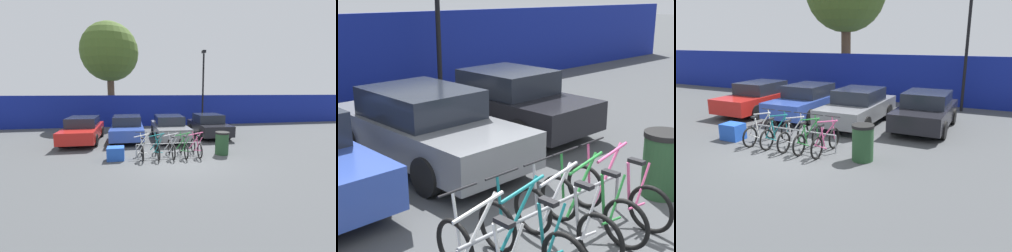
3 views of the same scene
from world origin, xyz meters
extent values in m
plane|color=#424447|center=(0.00, 0.00, 0.00)|extent=(120.00, 120.00, 0.00)
cube|color=navy|center=(0.00, 9.50, 1.26)|extent=(36.00, 0.16, 2.51)
cylinder|color=gray|center=(-0.33, 0.68, 0.55)|extent=(2.92, 0.04, 0.04)
cylinder|color=gray|center=(-1.78, 0.68, 0.28)|extent=(0.04, 0.04, 0.55)
cylinder|color=gray|center=(1.13, 0.68, 0.28)|extent=(0.04, 0.04, 0.55)
torus|color=black|center=(-1.53, 0.00, 0.33)|extent=(0.06, 0.66, 0.66)
torus|color=black|center=(-1.53, 1.05, 0.33)|extent=(0.06, 0.66, 0.66)
cylinder|color=silver|center=(-1.53, 0.68, 0.65)|extent=(0.60, 0.04, 0.76)
cylinder|color=silver|center=(-1.53, 0.63, 0.96)|extent=(0.68, 0.04, 0.16)
cylinder|color=silver|center=(-1.53, 0.35, 0.59)|extent=(0.14, 0.04, 0.63)
cylinder|color=silver|center=(-1.53, 0.15, 0.61)|extent=(0.32, 0.03, 0.58)
cylinder|color=silver|center=(-1.53, 0.20, 0.31)|extent=(0.40, 0.03, 0.08)
cylinder|color=silver|center=(-1.53, 1.01, 0.68)|extent=(0.12, 0.04, 0.69)
cylinder|color=black|center=(-1.53, 0.97, 1.04)|extent=(0.52, 0.03, 0.03)
cube|color=black|center=(-1.53, 0.25, 0.93)|extent=(0.10, 0.22, 0.05)
torus|color=black|center=(-0.88, 0.00, 0.33)|extent=(0.06, 0.66, 0.66)
torus|color=black|center=(-0.88, 1.05, 0.33)|extent=(0.06, 0.66, 0.66)
cylinder|color=#197A7F|center=(-0.88, 0.68, 0.65)|extent=(0.60, 0.04, 0.76)
cylinder|color=#197A7F|center=(-0.88, 0.63, 0.96)|extent=(0.68, 0.04, 0.16)
cylinder|color=#197A7F|center=(-0.88, 0.35, 0.59)|extent=(0.14, 0.04, 0.63)
cylinder|color=#197A7F|center=(-0.88, 0.15, 0.61)|extent=(0.32, 0.03, 0.58)
cylinder|color=#197A7F|center=(-0.88, 0.20, 0.31)|extent=(0.40, 0.03, 0.08)
cylinder|color=#197A7F|center=(-0.88, 1.01, 0.68)|extent=(0.12, 0.04, 0.69)
cylinder|color=black|center=(-0.88, 0.97, 1.04)|extent=(0.52, 0.03, 0.03)
cube|color=black|center=(-0.88, 0.25, 0.93)|extent=(0.10, 0.22, 0.05)
torus|color=black|center=(-0.25, 0.00, 0.33)|extent=(0.06, 0.66, 0.66)
torus|color=black|center=(-0.25, 1.05, 0.33)|extent=(0.06, 0.66, 0.66)
cylinder|color=#B7B7BC|center=(-0.25, 0.68, 0.65)|extent=(0.60, 0.04, 0.76)
cylinder|color=#B7B7BC|center=(-0.25, 0.63, 0.96)|extent=(0.68, 0.04, 0.16)
cylinder|color=#B7B7BC|center=(-0.25, 0.35, 0.59)|extent=(0.14, 0.04, 0.63)
cylinder|color=#B7B7BC|center=(-0.25, 0.15, 0.61)|extent=(0.32, 0.03, 0.58)
cylinder|color=#B7B7BC|center=(-0.25, 0.20, 0.31)|extent=(0.40, 0.03, 0.08)
cylinder|color=#B7B7BC|center=(-0.25, 1.01, 0.68)|extent=(0.12, 0.04, 0.69)
cylinder|color=black|center=(-0.25, 0.97, 1.04)|extent=(0.52, 0.03, 0.03)
cube|color=black|center=(-0.25, 0.25, 0.93)|extent=(0.10, 0.22, 0.05)
torus|color=black|center=(0.29, 0.00, 0.33)|extent=(0.06, 0.66, 0.66)
torus|color=black|center=(0.29, 1.05, 0.33)|extent=(0.06, 0.66, 0.66)
cylinder|color=#288438|center=(0.29, 0.68, 0.65)|extent=(0.60, 0.04, 0.76)
cylinder|color=#288438|center=(0.29, 0.63, 0.96)|extent=(0.68, 0.04, 0.16)
cylinder|color=#288438|center=(0.29, 0.35, 0.59)|extent=(0.14, 0.04, 0.63)
cylinder|color=#288438|center=(0.29, 0.15, 0.61)|extent=(0.32, 0.03, 0.58)
cylinder|color=#288438|center=(0.29, 0.20, 0.31)|extent=(0.40, 0.03, 0.08)
cylinder|color=#288438|center=(0.29, 1.01, 0.68)|extent=(0.12, 0.04, 0.69)
cylinder|color=black|center=(0.29, 0.97, 1.04)|extent=(0.52, 0.03, 0.03)
cube|color=black|center=(0.29, 0.25, 0.93)|extent=(0.10, 0.22, 0.05)
torus|color=black|center=(0.88, 0.00, 0.33)|extent=(0.06, 0.66, 0.66)
torus|color=black|center=(0.88, 1.05, 0.33)|extent=(0.06, 0.66, 0.66)
cylinder|color=#E55993|center=(0.88, 0.68, 0.65)|extent=(0.60, 0.04, 0.76)
cylinder|color=#E55993|center=(0.88, 0.63, 0.96)|extent=(0.68, 0.04, 0.16)
cylinder|color=#E55993|center=(0.88, 0.35, 0.59)|extent=(0.14, 0.04, 0.63)
cylinder|color=#E55993|center=(0.88, 0.15, 0.61)|extent=(0.32, 0.03, 0.58)
cylinder|color=#E55993|center=(0.88, 0.20, 0.31)|extent=(0.40, 0.03, 0.08)
cylinder|color=#E55993|center=(0.88, 1.01, 0.68)|extent=(0.12, 0.04, 0.69)
cylinder|color=black|center=(0.88, 0.97, 1.04)|extent=(0.52, 0.03, 0.03)
cube|color=black|center=(0.88, 0.25, 0.93)|extent=(0.10, 0.22, 0.05)
cube|color=red|center=(-4.67, 4.27, 0.57)|extent=(1.80, 4.43, 0.62)
cube|color=#1E232D|center=(-4.67, 4.38, 1.14)|extent=(1.58, 2.04, 0.52)
cylinder|color=black|center=(-5.52, 5.56, 0.32)|extent=(0.20, 0.64, 0.64)
cylinder|color=black|center=(-3.81, 5.56, 0.32)|extent=(0.20, 0.64, 0.64)
cylinder|color=black|center=(-5.52, 2.99, 0.32)|extent=(0.20, 0.64, 0.64)
cylinder|color=black|center=(-3.81, 2.99, 0.32)|extent=(0.20, 0.64, 0.64)
cube|color=#2D479E|center=(-2.20, 4.49, 0.57)|extent=(1.80, 4.32, 0.62)
cube|color=#1E232D|center=(-2.20, 4.60, 1.14)|extent=(1.58, 1.99, 0.52)
cylinder|color=black|center=(-3.06, 5.74, 0.32)|extent=(0.20, 0.64, 0.64)
cylinder|color=black|center=(-1.35, 5.74, 0.32)|extent=(0.20, 0.64, 0.64)
cylinder|color=black|center=(-3.06, 3.24, 0.32)|extent=(0.20, 0.64, 0.64)
cylinder|color=black|center=(-1.35, 3.24, 0.32)|extent=(0.20, 0.64, 0.64)
cube|color=slate|center=(0.30, 4.25, 0.57)|extent=(1.80, 4.33, 0.62)
cube|color=#1E232D|center=(0.30, 4.36, 1.14)|extent=(1.58, 1.99, 0.52)
cylinder|color=black|center=(-0.55, 5.51, 0.32)|extent=(0.20, 0.64, 0.64)
cylinder|color=black|center=(1.16, 5.51, 0.32)|extent=(0.20, 0.64, 0.64)
cylinder|color=black|center=(-0.55, 3.00, 0.32)|extent=(0.20, 0.64, 0.64)
cylinder|color=black|center=(1.16, 3.00, 0.32)|extent=(0.20, 0.64, 0.64)
cube|color=black|center=(2.91, 4.64, 0.57)|extent=(1.80, 3.94, 0.62)
cube|color=#1E232D|center=(2.91, 4.73, 1.14)|extent=(1.58, 1.81, 0.52)
cylinder|color=black|center=(2.06, 5.78, 0.32)|extent=(0.20, 0.64, 0.64)
cylinder|color=black|center=(3.77, 5.78, 0.32)|extent=(0.20, 0.64, 0.64)
cylinder|color=black|center=(2.06, 3.49, 0.32)|extent=(0.20, 0.64, 0.64)
cylinder|color=black|center=(3.77, 3.49, 0.32)|extent=(0.20, 0.64, 0.64)
cylinder|color=black|center=(3.78, 8.50, 2.87)|extent=(0.14, 0.14, 5.74)
cylinder|color=#234728|center=(2.08, 0.48, 0.47)|extent=(0.60, 0.60, 0.95)
cylinder|color=black|center=(2.08, 0.48, 0.99)|extent=(0.63, 0.63, 0.08)
cube|color=blue|center=(-2.64, 0.41, 0.28)|extent=(0.70, 0.56, 0.55)
cylinder|color=brown|center=(-3.59, 11.30, 2.14)|extent=(0.58, 0.58, 4.29)
camera|label=1|loc=(-2.00, -8.92, 2.86)|focal=24.00mm
camera|label=2|loc=(-4.37, -2.68, 3.07)|focal=50.00mm
camera|label=3|loc=(5.37, -7.54, 3.30)|focal=35.00mm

